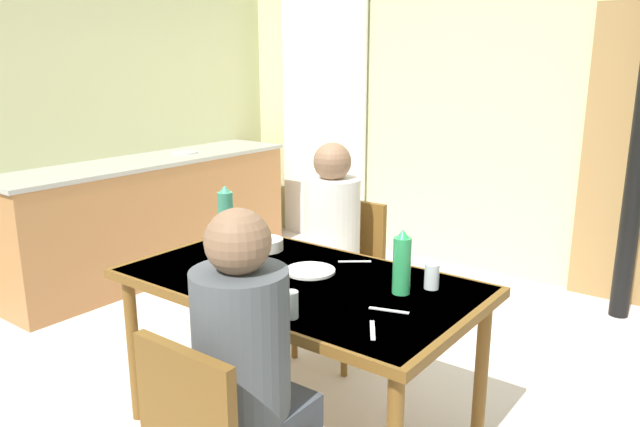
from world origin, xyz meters
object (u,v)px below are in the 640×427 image
object	(u,v)px
kitchen_counter	(152,216)
water_bottle_green_near	(402,263)
water_bottle_green_far	(226,214)
person_near_diner	(245,346)
serving_bowl_center	(266,244)
person_far_diner	(330,225)
dining_table	(299,294)
chair_far_diner	(345,268)

from	to	relation	value
kitchen_counter	water_bottle_green_near	world-z (taller)	water_bottle_green_near
kitchen_counter	water_bottle_green_far	size ratio (longest dim) A/B	8.62
person_near_diner	serving_bowl_center	xyz separation A→B (m)	(-0.68, 0.85, -0.01)
person_far_diner	kitchen_counter	bearing A→B (deg)	-10.03
dining_table	person_far_diner	size ratio (longest dim) A/B	1.96
chair_far_diner	person_near_diner	distance (m)	1.58
dining_table	person_near_diner	distance (m)	0.72
person_far_diner	water_bottle_green_near	size ratio (longest dim) A/B	2.93
person_far_diner	water_bottle_green_far	world-z (taller)	person_far_diner
kitchen_counter	person_near_diner	xyz separation A→B (m)	(2.58, -1.64, 0.33)
kitchen_counter	water_bottle_green_near	xyz separation A→B (m)	(2.70, -0.88, 0.41)
person_far_diner	serving_bowl_center	distance (m)	0.44
water_bottle_green_far	serving_bowl_center	distance (m)	0.29
chair_far_diner	serving_bowl_center	distance (m)	0.64
person_near_diner	water_bottle_green_near	xyz separation A→B (m)	(0.12, 0.76, 0.08)
dining_table	water_bottle_green_near	bearing A→B (deg)	14.53
chair_far_diner	water_bottle_green_far	xyz separation A→B (m)	(-0.34, -0.57, 0.38)
chair_far_diner	water_bottle_green_far	distance (m)	0.76
water_bottle_green_near	water_bottle_green_far	xyz separation A→B (m)	(-1.07, 0.10, 0.01)
dining_table	kitchen_counter	bearing A→B (deg)	156.38
chair_far_diner	water_bottle_green_near	bearing A→B (deg)	137.49
dining_table	person_far_diner	distance (m)	0.72
dining_table	serving_bowl_center	size ratio (longest dim) A/B	8.87
dining_table	water_bottle_green_far	bearing A→B (deg)	161.63
water_bottle_green_near	chair_far_diner	bearing A→B (deg)	137.49
chair_far_diner	person_far_diner	distance (m)	0.31
water_bottle_green_near	dining_table	bearing A→B (deg)	-165.47
dining_table	chair_far_diner	bearing A→B (deg)	111.21
water_bottle_green_near	water_bottle_green_far	world-z (taller)	water_bottle_green_far
person_far_diner	chair_far_diner	bearing A→B (deg)	-90.00
chair_far_diner	water_bottle_green_far	world-z (taller)	water_bottle_green_far
water_bottle_green_near	water_bottle_green_far	bearing A→B (deg)	174.52
kitchen_counter	dining_table	xyz separation A→B (m)	(2.27, -0.99, 0.22)
dining_table	person_far_diner	bearing A→B (deg)	115.17
water_bottle_green_far	serving_bowl_center	bearing A→B (deg)	-1.58
kitchen_counter	dining_table	bearing A→B (deg)	-23.62
kitchen_counter	water_bottle_green_far	xyz separation A→B (m)	(1.63, -0.78, 0.42)
dining_table	water_bottle_green_far	world-z (taller)	water_bottle_green_far
person_far_diner	serving_bowl_center	size ratio (longest dim) A/B	4.53
person_far_diner	person_near_diner	bearing A→B (deg)	115.35
dining_table	person_far_diner	xyz separation A→B (m)	(-0.30, 0.65, 0.11)
kitchen_counter	chair_far_diner	distance (m)	1.98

